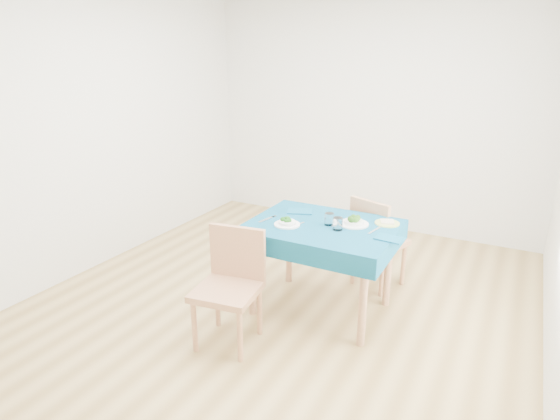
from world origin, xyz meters
The scene contains 16 objects.
room_shell centered at (0.00, 0.00, 1.35)m, with size 4.02×4.52×2.73m.
table centered at (0.34, 0.08, 0.38)m, with size 1.13×0.86×0.76m, color navy.
chair_near centered at (-0.07, -0.67, 0.54)m, with size 0.44×0.48×1.09m, color #AB7650.
chair_far centered at (0.63, 0.75, 0.50)m, with size 0.40×0.44×1.01m, color #AB7650.
bowl_near centered at (0.10, -0.06, 0.79)m, with size 0.21×0.21×0.06m, color white, non-canonical shape.
bowl_far centered at (0.56, 0.20, 0.79)m, with size 0.24×0.24×0.07m, color white, non-canonical shape.
fork_near centered at (-0.11, -0.02, 0.76)m, with size 0.03×0.19×0.00m, color silver.
knife_near centered at (0.16, -0.05, 0.76)m, with size 0.02×0.21×0.00m, color silver.
fork_far centered at (0.42, 0.16, 0.76)m, with size 0.02×0.17×0.00m, color silver.
knife_far centered at (0.74, 0.16, 0.76)m, with size 0.02×0.23×0.00m, color silver.
napkin_near centered at (0.05, 0.27, 0.76)m, with size 0.21×0.15×0.01m, color navy.
napkin_far centered at (0.89, 0.03, 0.76)m, with size 0.20×0.14×0.01m, color navy.
tumbler_center centered at (0.39, 0.10, 0.81)m, with size 0.08×0.08×0.10m, color white.
tumbler_side centered at (0.48, 0.03, 0.81)m, with size 0.08×0.08×0.10m, color white.
side_plate centered at (0.78, 0.34, 0.76)m, with size 0.20×0.20×0.01m, color #BDD266.
bread_slice centered at (0.78, 0.34, 0.78)m, with size 0.10×0.10×0.02m, color beige.
Camera 1 is at (1.67, -3.13, 2.05)m, focal length 30.00 mm.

